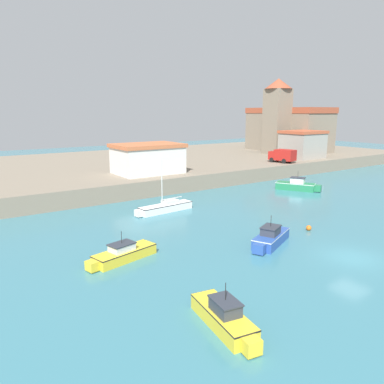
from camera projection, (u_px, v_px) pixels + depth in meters
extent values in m
plane|color=teal|center=(352.00, 258.00, 27.45)|extent=(200.00, 200.00, 0.00)
cube|color=gray|center=(109.00, 168.00, 64.06)|extent=(120.00, 40.00, 2.11)
cube|color=yellow|center=(223.00, 318.00, 18.65)|extent=(2.12, 4.63, 0.83)
cube|color=yellow|center=(252.00, 346.00, 16.40)|extent=(0.87, 0.75, 0.70)
cube|color=black|center=(223.00, 311.00, 18.58)|extent=(2.14, 4.68, 0.07)
cube|color=#333842|center=(225.00, 307.00, 18.31)|extent=(1.30, 1.71, 0.60)
cube|color=#2D333D|center=(225.00, 301.00, 18.24)|extent=(1.39, 1.86, 0.08)
cylinder|color=black|center=(226.00, 291.00, 18.13)|extent=(0.04, 0.04, 0.90)
cube|color=#284C9E|center=(271.00, 239.00, 30.28)|extent=(4.84, 3.35, 0.87)
cube|color=#284C9E|center=(259.00, 249.00, 28.05)|extent=(1.02, 1.10, 0.74)
cube|color=white|center=(271.00, 234.00, 30.20)|extent=(4.89, 3.38, 0.07)
cube|color=#333842|center=(271.00, 231.00, 29.93)|extent=(1.96, 1.75, 0.60)
cube|color=#2D333D|center=(271.00, 227.00, 29.86)|extent=(2.12, 1.88, 0.08)
cylinder|color=black|center=(271.00, 221.00, 29.76)|extent=(0.04, 0.04, 0.90)
cube|color=white|center=(166.00, 208.00, 40.17)|extent=(6.26, 1.91, 0.79)
cube|color=white|center=(139.00, 213.00, 38.06)|extent=(0.69, 0.82, 0.67)
cube|color=black|center=(166.00, 205.00, 40.10)|extent=(6.32, 1.93, 0.07)
cylinder|color=silver|center=(162.00, 183.00, 39.29)|extent=(0.10, 0.10, 4.87)
cylinder|color=silver|center=(172.00, 198.00, 40.45)|extent=(2.77, 0.31, 0.08)
cube|color=silver|center=(170.00, 202.00, 40.43)|extent=(1.92, 1.13, 0.36)
cube|color=#237A4C|center=(295.00, 186.00, 51.38)|extent=(4.11, 5.36, 0.97)
cube|color=#237A4C|center=(318.00, 188.00, 50.10)|extent=(1.31, 1.24, 0.82)
cube|color=white|center=(296.00, 183.00, 51.29)|extent=(4.15, 5.41, 0.07)
cube|color=silver|center=(298.00, 181.00, 51.10)|extent=(2.10, 2.24, 0.69)
cube|color=#2D333D|center=(298.00, 178.00, 51.02)|extent=(2.25, 2.42, 0.08)
cylinder|color=black|center=(298.00, 174.00, 50.91)|extent=(0.04, 0.04, 0.90)
cube|color=yellow|center=(125.00, 255.00, 27.04)|extent=(5.00, 2.56, 0.76)
cube|color=yellow|center=(92.00, 266.00, 25.06)|extent=(0.85, 0.96, 0.65)
cube|color=black|center=(125.00, 250.00, 26.97)|extent=(5.05, 2.58, 0.07)
cube|color=silver|center=(122.00, 247.00, 26.74)|extent=(1.89, 1.48, 0.47)
cube|color=#2D333D|center=(122.00, 244.00, 26.68)|extent=(2.04, 1.59, 0.08)
cylinder|color=black|center=(121.00, 237.00, 26.58)|extent=(0.04, 0.04, 0.90)
sphere|color=orange|center=(309.00, 228.00, 33.73)|extent=(0.48, 0.48, 0.48)
cube|color=gray|center=(288.00, 132.00, 81.77)|extent=(9.02, 17.59, 8.12)
cube|color=#9E472D|center=(289.00, 110.00, 80.80)|extent=(9.21, 17.94, 1.20)
cube|color=gray|center=(277.00, 122.00, 75.48)|extent=(4.18, 4.18, 12.88)
cone|color=#9E472D|center=(279.00, 84.00, 73.92)|extent=(5.43, 5.43, 2.00)
cube|color=silver|center=(148.00, 160.00, 51.99)|extent=(8.71, 6.31, 3.61)
cube|color=#C1663D|center=(147.00, 145.00, 51.56)|extent=(9.14, 6.63, 0.50)
cube|color=gray|center=(302.00, 146.00, 69.27)|extent=(6.74, 5.91, 4.54)
cube|color=#B25133|center=(303.00, 132.00, 68.74)|extent=(7.07, 6.21, 0.50)
cube|color=#AD1E19|center=(285.00, 155.00, 62.82)|extent=(2.73, 3.57, 1.80)
cube|color=#AD1E19|center=(274.00, 155.00, 64.23)|extent=(2.23, 1.69, 1.40)
cube|color=#334756|center=(272.00, 154.00, 64.49)|extent=(1.78, 0.50, 0.70)
cylinder|color=black|center=(272.00, 160.00, 63.63)|extent=(0.44, 0.84, 0.80)
cylinder|color=black|center=(278.00, 159.00, 64.99)|extent=(0.44, 0.84, 0.80)
cylinder|color=black|center=(284.00, 161.00, 62.06)|extent=(0.44, 0.84, 0.80)
cylinder|color=black|center=(290.00, 160.00, 63.42)|extent=(0.44, 0.84, 0.80)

